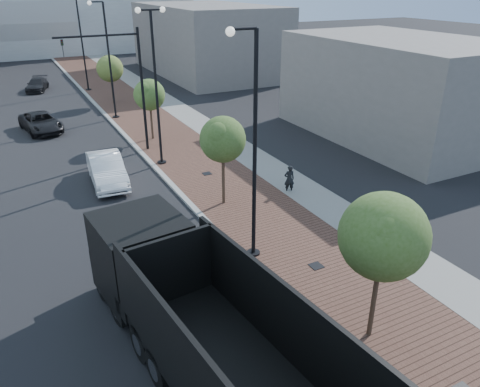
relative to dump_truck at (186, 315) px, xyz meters
name	(u,v)px	position (x,y,z in m)	size (l,w,h in m)	color
sidewalk	(131,99)	(7.45, 34.14, -1.57)	(7.00, 140.00, 0.12)	#4C2D23
concrete_strip	(158,96)	(10.15, 34.14, -1.56)	(2.40, 140.00, 0.13)	slate
curb	(94,103)	(3.95, 34.14, -1.56)	(0.30, 140.00, 0.14)	gray
dump_truck	(186,315)	(0.00, 0.00, 0.00)	(4.31, 14.16, 3.87)	black
white_sedan	(107,169)	(0.87, 14.75, -0.80)	(1.76, 5.04, 1.66)	white
dark_car_mid	(41,122)	(-1.39, 27.17, -0.93)	(2.33, 5.06, 1.41)	black
dark_car_far	(37,85)	(-0.17, 42.77, -1.00)	(1.77, 4.35, 1.26)	black
pedestrian	(289,179)	(9.37, 8.86, -0.84)	(0.58, 0.38, 1.58)	black
streetlight_1	(252,160)	(4.44, 4.14, 2.71)	(1.44, 0.56, 9.21)	black
streetlight_2	(156,88)	(4.55, 16.14, 3.19)	(1.72, 0.56, 9.28)	black
streetlight_3	(109,66)	(4.44, 28.14, 2.71)	(1.44, 0.56, 9.21)	black
streetlight_4	(82,43)	(4.55, 40.14, 3.19)	(1.72, 0.56, 9.28)	black
traffic_mast	(128,78)	(3.65, 19.14, 3.35)	(5.09, 0.20, 8.00)	black
tree_0	(384,236)	(5.60, -1.84, 2.14)	(2.67, 2.67, 5.12)	#382619
tree_1	(223,139)	(5.60, 9.16, 1.91)	(2.34, 2.29, 4.69)	#382619
tree_2	(150,95)	(5.60, 21.16, 1.67)	(2.27, 2.20, 4.41)	#382619
tree_3	(110,69)	(5.60, 33.16, 1.65)	(2.44, 2.40, 4.49)	#382619
convention_center	(22,11)	(1.95, 79.14, 4.37)	(50.00, 30.00, 50.00)	#A2A8AB
commercial_block_ne	(206,39)	(19.95, 44.14, 2.37)	(12.00, 22.00, 8.00)	#69625E
commercial_block_e	(398,88)	(21.95, 14.14, 1.87)	(10.00, 16.00, 7.00)	#69625E
utility_cover_1	(316,266)	(6.35, 2.14, -1.50)	(0.50, 0.50, 0.02)	black
utility_cover_2	(207,174)	(6.35, 13.14, -1.50)	(0.50, 0.50, 0.02)	black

